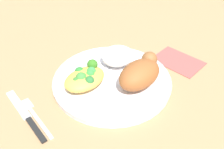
# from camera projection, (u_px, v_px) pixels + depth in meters

# --- Properties ---
(ground_plane) EXTENTS (2.00, 2.00, 0.00)m
(ground_plane) POSITION_uv_depth(u_px,v_px,m) (112.00, 83.00, 0.65)
(ground_plane) COLOR #A87B52
(plate) EXTENTS (0.30, 0.30, 0.02)m
(plate) POSITION_uv_depth(u_px,v_px,m) (112.00, 80.00, 0.64)
(plate) COLOR white
(plate) RESTS_ON ground_plane
(roasted_chicken) EXTENTS (0.13, 0.07, 0.06)m
(roasted_chicken) POSITION_uv_depth(u_px,v_px,m) (141.00, 73.00, 0.60)
(roasted_chicken) COLOR #955328
(roasted_chicken) RESTS_ON plate
(rice_pile) EXTENTS (0.09, 0.09, 0.04)m
(rice_pile) POSITION_uv_depth(u_px,v_px,m) (118.00, 56.00, 0.68)
(rice_pile) COLOR white
(rice_pile) RESTS_ON plate
(mac_cheese_with_broccoli) EXTENTS (0.11, 0.08, 0.04)m
(mac_cheese_with_broccoli) POSITION_uv_depth(u_px,v_px,m) (85.00, 77.00, 0.61)
(mac_cheese_with_broccoli) COLOR gold
(mac_cheese_with_broccoli) RESTS_ON plate
(fork) EXTENTS (0.03, 0.14, 0.01)m
(fork) POSITION_uv_depth(u_px,v_px,m) (35.00, 115.00, 0.56)
(fork) COLOR #B2B2B7
(fork) RESTS_ON ground_plane
(knife) EXTENTS (0.04, 0.19, 0.01)m
(knife) POSITION_uv_depth(u_px,v_px,m) (28.00, 118.00, 0.55)
(knife) COLOR black
(knife) RESTS_ON ground_plane
(napkin) EXTENTS (0.10, 0.13, 0.00)m
(napkin) POSITION_uv_depth(u_px,v_px,m) (178.00, 61.00, 0.72)
(napkin) COLOR #DB4C47
(napkin) RESTS_ON ground_plane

